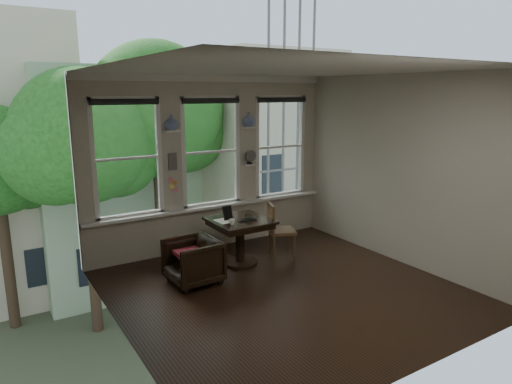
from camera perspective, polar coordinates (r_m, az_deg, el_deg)
ground at (r=6.55m, az=3.55°, el=-12.15°), size 4.50×4.50×0.00m
ceiling at (r=5.96m, az=3.95°, el=15.10°), size 4.50×4.50×0.00m
wall_back at (r=7.98m, az=-5.74°, el=3.58°), size 4.50×0.00×4.50m
wall_front at (r=4.50m, az=20.72°, el=-4.13°), size 4.50×0.00×4.50m
wall_left at (r=5.13m, az=-17.15°, el=-1.90°), size 0.00×4.50×4.50m
wall_right at (r=7.59m, az=17.68°, el=2.60°), size 0.00×4.50×4.50m
window_left at (r=7.43m, az=-15.85°, el=4.08°), size 1.10×0.12×1.90m
window_center at (r=7.95m, az=-5.77°, el=5.01°), size 1.10×0.12×1.90m
window_right at (r=8.69m, az=2.87°, el=5.68°), size 1.10×0.12×1.90m
shelf_left at (r=7.53m, az=-10.48°, el=7.51°), size 0.26×0.16×0.03m
shelf_right at (r=8.17m, az=-0.91°, el=8.09°), size 0.26×0.16×0.03m
intercom at (r=7.61m, az=-10.42°, el=3.77°), size 0.14×0.06×0.28m
sticky_notes at (r=7.68m, az=-10.33°, el=1.20°), size 0.16×0.01×0.24m
desk_fan at (r=8.22m, az=-0.82°, el=4.11°), size 0.20×0.20×0.24m
vase_left at (r=7.52m, az=-10.53°, el=8.56°), size 0.24×0.24×0.25m
vase_right at (r=8.16m, az=-0.91°, el=9.06°), size 0.24×0.24×0.25m
table at (r=7.32m, az=-2.01°, el=-6.25°), size 0.90×0.90×0.75m
armchair_left at (r=6.70m, az=-7.87°, el=-8.58°), size 0.76×0.74×0.66m
cushion_red at (r=6.66m, az=-7.90°, el=-7.61°), size 0.45×0.45×0.06m
side_chair_right at (r=7.63m, az=3.24°, el=-4.82°), size 0.54×0.54×0.92m
laptop at (r=7.12m, az=-0.90°, el=-3.54°), size 0.32×0.23×0.02m
mug at (r=6.92m, az=-3.01°, el=-3.75°), size 0.09×0.09×0.09m
drinking_glass at (r=7.17m, az=-0.96°, el=-3.16°), size 0.11×0.11×0.09m
tablet at (r=7.17m, az=-3.57°, el=-2.61°), size 0.17×0.09×0.22m
papers at (r=7.12m, az=-4.04°, el=-3.63°), size 0.23×0.31×0.00m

